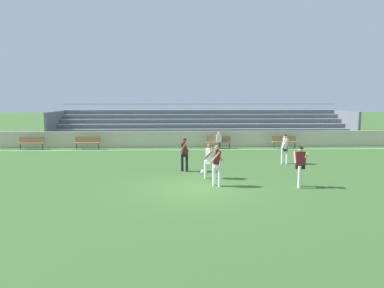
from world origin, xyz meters
TOP-DOWN VIEW (x-y plane):
  - ground_plane at (0.00, 0.00)m, footprint 160.00×160.00m
  - field_line_sideline at (0.00, 11.20)m, footprint 44.00×0.12m
  - sideline_wall at (0.00, 12.72)m, footprint 48.00×0.16m
  - bleacher_stand at (1.37, 16.13)m, footprint 24.57×5.10m
  - bench_near_bin at (-11.19, 11.84)m, footprint 1.80×0.40m
  - bench_far_right at (2.23, 11.84)m, footprint 1.80×0.40m
  - bench_centre_sideline at (7.05, 11.84)m, footprint 1.80×0.40m
  - bench_near_wall_gap at (-7.22, 11.84)m, footprint 1.80×0.40m
  - spectator_seated at (2.23, 11.73)m, footprint 0.36×0.42m
  - player_dark_overlapping at (-0.43, 3.55)m, footprint 0.47×0.45m
  - player_white_dropping_back at (0.67, 1.90)m, footprint 0.48×0.65m
  - player_dark_challenging at (0.85, 0.41)m, footprint 0.54×0.44m
  - player_dark_pressing_high at (4.23, 0.10)m, footprint 0.48×0.54m
  - player_white_wide_right at (5.19, 5.44)m, footprint 0.42×0.49m
  - soccer_ball at (0.44, 2.85)m, footprint 0.22×0.22m

SIDE VIEW (x-z plane):
  - ground_plane at x=0.00m, z-range 0.00..0.00m
  - field_line_sideline at x=0.00m, z-range 0.00..0.01m
  - soccer_ball at x=0.44m, z-range 0.00..0.22m
  - bench_near_bin at x=-11.19m, z-range 0.10..1.00m
  - bench_far_right at x=2.23m, z-range 0.10..1.00m
  - bench_centre_sideline at x=7.05m, z-range 0.10..1.00m
  - bench_near_wall_gap at x=-7.22m, z-range 0.10..1.00m
  - sideline_wall at x=0.00m, z-range 0.00..1.19m
  - spectator_seated at x=2.23m, z-range 0.10..1.31m
  - player_white_dropping_back at x=0.67m, z-range 0.15..1.76m
  - player_white_wide_right at x=5.19m, z-range 0.16..1.81m
  - player_dark_overlapping at x=-0.43m, z-range 0.16..1.83m
  - player_dark_pressing_high at x=4.23m, z-range 0.16..1.86m
  - player_dark_challenging at x=0.85m, z-range 0.17..1.89m
  - bleacher_stand at x=1.37m, z-range -0.21..2.94m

